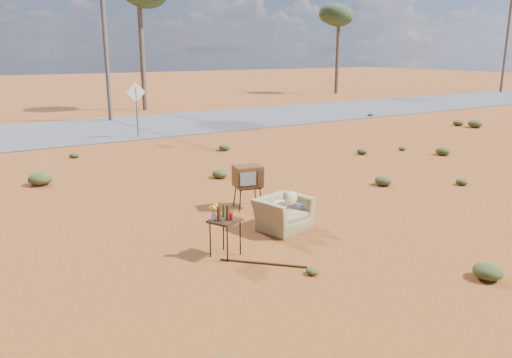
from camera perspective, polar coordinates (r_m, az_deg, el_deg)
ground at (r=9.15m, az=2.58°, el=-7.15°), size 140.00×140.00×0.00m
highway at (r=22.77m, az=-19.33°, el=5.24°), size 140.00×7.00×0.04m
armchair at (r=9.70m, az=3.35°, el=-3.41°), size 1.23×0.96×0.84m
tv_unit at (r=10.84m, az=-0.94°, el=0.25°), size 0.67×0.58×0.95m
side_table at (r=8.32m, az=-3.85°, el=-4.53°), size 0.59×0.59×0.92m
rusty_bar at (r=8.22m, az=0.80°, el=-9.59°), size 1.06×1.03×0.04m
road_sign at (r=20.12m, az=-13.53°, el=8.78°), size 0.78×0.06×2.19m
eucalyptus_right at (r=41.08m, az=9.46°, el=17.92°), size 3.20×3.20×7.10m
utility_pole_center at (r=25.45m, az=-16.92°, el=15.67°), size 1.40×0.20×8.00m
utility_pole_east at (r=45.92m, az=26.74°, el=14.00°), size 1.40×0.20×8.00m
scrub_patch at (r=12.52m, az=-12.08°, el=-0.79°), size 17.49×8.07×0.33m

